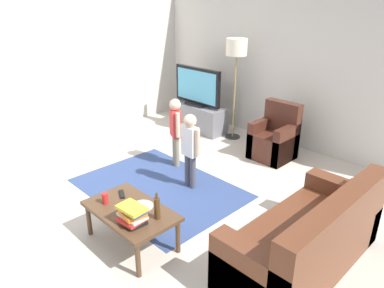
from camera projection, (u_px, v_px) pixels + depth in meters
name	position (u px, v px, depth m)	size (l,w,h in m)	color
ground	(158.00, 204.00, 4.56)	(7.80, 7.80, 0.00)	beige
wall_back	(295.00, 66.00, 5.96)	(6.00, 0.12, 2.70)	silver
wall_left	(42.00, 66.00, 6.02)	(0.12, 6.00, 2.70)	silver
area_rug	(159.00, 188.00, 4.92)	(2.20, 1.60, 0.01)	#33477A
tv_stand	(198.00, 117.00, 6.99)	(1.20, 0.44, 0.50)	slate
tv	(197.00, 87.00, 6.74)	(1.10, 0.28, 0.71)	black
couch	(311.00, 242.00, 3.40)	(0.80, 1.80, 0.86)	brown
armchair	(275.00, 140.00, 5.75)	(0.60, 0.60, 0.90)	#472319
floor_lamp	(236.00, 53.00, 6.08)	(0.36, 0.36, 1.78)	#262626
child_near_tv	(175.00, 126.00, 5.36)	(0.32, 0.22, 1.06)	gray
child_center	(190.00, 144.00, 4.73)	(0.35, 0.17, 1.05)	#4C4C59
coffee_table	(131.00, 213.00, 3.71)	(1.00, 0.60, 0.42)	#513823
book_stack	(133.00, 215.00, 3.43)	(0.30, 0.25, 0.19)	black
bottle	(157.00, 208.00, 3.49)	(0.06, 0.06, 0.29)	#4C3319
tv_remote	(122.00, 194.00, 3.95)	(0.17, 0.05, 0.02)	black
soda_can	(105.00, 198.00, 3.77)	(0.07, 0.07, 0.12)	red
plate	(143.00, 206.00, 3.73)	(0.22, 0.22, 0.02)	white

